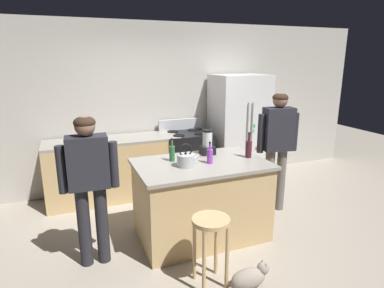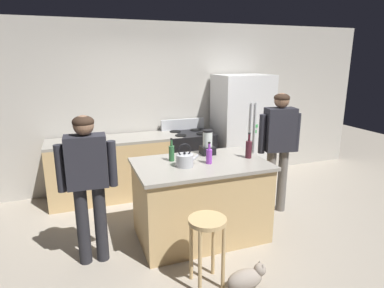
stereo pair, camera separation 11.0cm
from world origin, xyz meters
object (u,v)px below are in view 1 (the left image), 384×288
person_by_island_left (89,178)px  refrigerator (239,129)px  cat (250,277)px  bottle_olive_oil (172,153)px  kitchen_island (201,199)px  bottle_soda (210,156)px  tea_kettle (186,160)px  bar_stool (211,234)px  blender_appliance (207,144)px  person_by_sink_right (277,141)px  stove_range (186,160)px  bottle_wine (249,148)px

person_by_island_left → refrigerator: bearing=31.3°
cat → bottle_olive_oil: (-0.36, 1.24, 0.94)m
person_by_island_left → cat: (1.33, -0.96, -0.86)m
kitchen_island → bottle_olive_oil: 0.67m
person_by_island_left → cat: person_by_island_left is taller
bottle_soda → tea_kettle: (-0.30, -0.00, -0.02)m
bottle_soda → tea_kettle: 0.30m
bottle_olive_oil → bottle_soda: size_ratio=1.08×
bar_stool → cat: bearing=-30.9°
person_by_island_left → tea_kettle: 1.05m
person_by_island_left → bar_stool: 1.33m
refrigerator → blender_appliance: (-1.14, -1.21, 0.15)m
person_by_sink_right → tea_kettle: size_ratio=6.12×
person_by_island_left → bar_stool: (1.00, -0.76, -0.43)m
person_by_sink_right → blender_appliance: (-1.05, 0.03, 0.06)m
bottle_olive_oil → bottle_soda: bottle_olive_oil is taller
bottle_olive_oil → cat: bearing=-74.0°
kitchen_island → bar_stool: size_ratio=2.23×
bar_stool → stove_range: bearing=74.6°
person_by_sink_right → tea_kettle: 1.51m
bottle_olive_oil → bottle_soda: 0.45m
bottle_wine → kitchen_island: bearing=177.4°
stove_range → blender_appliance: bearing=-98.2°
tea_kettle → blender_appliance: bearing=39.9°
person_by_sink_right → person_by_island_left: bearing=-171.9°
person_by_island_left → cat: 1.85m
person_by_island_left → bottle_olive_oil: (0.97, 0.28, 0.08)m
refrigerator → bottle_olive_oil: (-1.65, -1.32, 0.11)m
cat → bottle_wine: (0.56, 1.03, 0.95)m
refrigerator → bottle_olive_oil: size_ratio=6.76×
bottle_wine → tea_kettle: size_ratio=1.15×
refrigerator → kitchen_island: bearing=-132.0°
person_by_sink_right → bottle_soda: (-1.18, -0.33, 0.02)m
cat → blender_appliance: (0.15, 1.35, 0.97)m
cat → bottle_soda: bearing=88.7°
refrigerator → bottle_wine: refrigerator is taller
stove_range → person_by_sink_right: (0.87, -1.26, 0.54)m
bottle_olive_oil → blender_appliance: bearing=12.3°
stove_range → bottle_olive_oil: (-0.68, -1.34, 0.56)m
person_by_island_left → bottle_olive_oil: person_by_island_left is taller
bar_stool → blender_appliance: 1.36m
person_by_island_left → person_by_sink_right: person_by_sink_right is taller
kitchen_island → bottle_soda: bearing=-39.0°
kitchen_island → bar_stool: (-0.27, -0.86, 0.06)m
cat → bottle_soda: bottle_soda is taller
person_by_island_left → bottle_olive_oil: bearing=15.9°
kitchen_island → bottle_olive_oil: (-0.30, 0.18, 0.57)m
refrigerator → bottle_wine: 1.70m
stove_range → bottle_soda: (-0.31, -1.59, 0.56)m
bottle_soda → tea_kettle: size_ratio=0.93×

